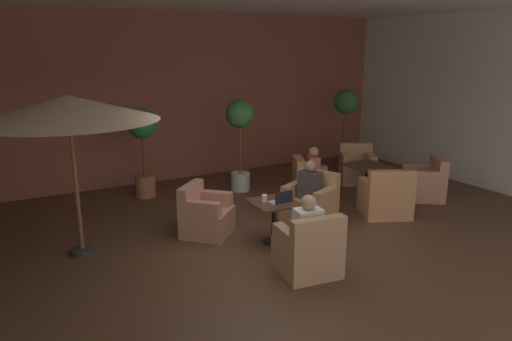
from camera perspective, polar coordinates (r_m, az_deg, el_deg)
The scene contains 20 objects.
ground_plane at distance 7.21m, azimuth 1.75°, elevation -9.32°, with size 11.33×8.90×0.02m, color #503424.
wall_back_brick at distance 10.66m, azimuth -10.58°, elevation 8.64°, with size 11.33×0.08×3.70m, color #934F3F.
cafe_table_front_left at distance 7.17m, azimuth 2.19°, elevation -4.90°, with size 0.71×0.71×0.66m.
armchair_front_left_north at distance 8.16m, azimuth 6.68°, elevation -4.04°, with size 1.00×1.02×0.86m.
armchair_front_left_east at distance 7.58m, azimuth -6.21°, elevation -5.52°, with size 1.01×1.01×0.83m.
armchair_front_left_south at distance 6.30m, azimuth 6.44°, elevation -9.76°, with size 0.83×0.80×0.87m.
cafe_table_front_right at distance 9.64m, azimuth 13.38°, elevation -0.12°, with size 0.79×0.79×0.66m.
armchair_front_right_north at distance 10.76m, azimuth 12.21°, elevation 0.35°, with size 1.04×1.06×0.84m.
armchair_front_right_east at distance 9.42m, azimuth 6.68°, elevation -1.56°, with size 0.99×0.99×0.83m.
armchair_front_right_south at distance 8.66m, azimuth 15.56°, elevation -3.32°, with size 1.04×1.00×0.91m.
armchair_front_right_west at distance 9.91m, azimuth 19.81°, elevation -1.46°, with size 1.06×1.05×0.84m.
patio_umbrella_tall_red at distance 6.89m, azimuth -21.92°, elevation 6.99°, with size 2.45×2.45×2.31m.
potted_tree_left_corner at distance 9.65m, azimuth -1.98°, elevation 4.87°, with size 0.58×0.58×1.92m.
potted_tree_mid_left at distance 9.51m, azimuth -13.66°, elevation 3.64°, with size 0.60×0.60×1.80m.
potted_tree_mid_right at distance 11.40m, azimuth 10.80°, elevation 6.33°, with size 0.58×0.58×1.99m.
patron_blue_shirt at distance 6.17m, azimuth 6.37°, elevation -6.22°, with size 0.38×0.30×0.64m.
patron_by_window at distance 9.33m, azimuth 7.02°, elevation 0.73°, with size 0.34×0.39×0.64m.
patron_with_friend at distance 8.00m, azimuth 6.61°, elevation -1.41°, with size 0.36×0.43×0.67m.
iced_drink_cup at distance 7.10m, azimuth 1.04°, elevation -3.40°, with size 0.08×0.08×0.11m, color silver.
open_laptop at distance 7.05m, azimuth 3.16°, elevation -3.59°, with size 0.32×0.24×0.20m.
Camera 1 is at (-3.40, -5.64, 2.91)m, focal length 32.78 mm.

